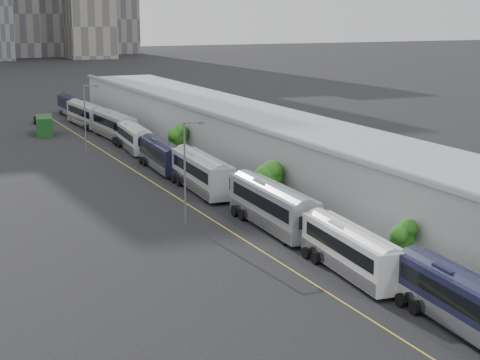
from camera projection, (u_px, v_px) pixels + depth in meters
sidewalk at (295, 201)px, 82.08m from camera, size 10.00×170.00×0.12m
lane_line at (199, 212)px, 77.94m from camera, size 0.12×160.00×0.02m
depot at (330, 165)px, 82.94m from camera, size 12.45×160.40×7.20m
bus_1 at (463, 306)px, 48.98m from camera, size 3.46×12.54×3.62m
bus_2 at (351, 255)px, 59.24m from camera, size 3.41×12.54×3.62m
bus_3 at (273, 210)px, 71.63m from camera, size 3.34×14.12×4.10m
bus_4 at (202, 176)px, 86.26m from camera, size 3.53×14.00×4.06m
bus_5 at (162, 158)px, 97.85m from camera, size 3.22×12.63×3.66m
bus_6 at (134, 140)px, 111.18m from camera, size 3.50×12.70×3.67m
bus_7 at (114, 128)px, 121.53m from camera, size 3.45×14.00×4.06m
bus_8 at (86, 116)px, 134.33m from camera, size 3.49×13.88×4.02m
bus_9 at (73, 108)px, 146.34m from camera, size 2.99×13.14×3.82m
tree_1 at (402, 234)px, 59.62m from camera, size 1.93×1.93×3.88m
tree_2 at (268, 174)px, 78.87m from camera, size 2.97×2.97×4.86m
tree_3 at (178, 134)px, 103.32m from camera, size 2.53×2.53×4.75m
street_lamp_near at (187, 166)px, 72.19m from camera, size 2.04×0.22×9.48m
street_lamp_far at (86, 115)px, 108.08m from camera, size 2.04×0.22×9.37m
shipping_container at (44, 126)px, 125.51m from camera, size 3.46×7.12×2.89m
suv at (41, 119)px, 138.39m from camera, size 3.00×5.26×1.38m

